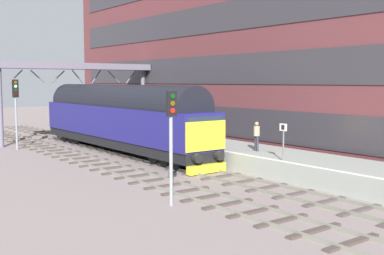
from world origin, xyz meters
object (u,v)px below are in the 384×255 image
waiting_passenger (257,133)px  signal_post_near (171,133)px  diesel_locomotive (119,117)px  platform_number_sign (283,136)px  signal_post_mid (16,104)px

waiting_passenger → signal_post_near: bearing=126.8°
diesel_locomotive → platform_number_sign: 13.45m
signal_post_near → waiting_passenger: 9.33m
signal_post_mid → platform_number_sign: signal_post_mid is taller
signal_post_mid → platform_number_sign: bearing=-69.5°
signal_post_near → waiting_passenger: (8.44, 3.87, -0.92)m
signal_post_mid → waiting_passenger: signal_post_mid is taller
diesel_locomotive → platform_number_sign: size_ratio=10.71×
diesel_locomotive → waiting_passenger: 10.63m
diesel_locomotive → waiting_passenger: size_ratio=11.95×
diesel_locomotive → signal_post_near: diesel_locomotive is taller
signal_post_near → diesel_locomotive: bearing=69.5°
signal_post_near → waiting_passenger: signal_post_near is taller
signal_post_near → platform_number_sign: (7.12, 0.68, -0.68)m
diesel_locomotive → signal_post_mid: size_ratio=3.90×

